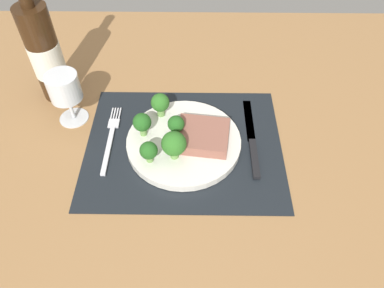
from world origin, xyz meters
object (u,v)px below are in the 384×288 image
object	(u,v)px
steak	(203,135)
knife	(252,142)
plate	(184,142)
fork	(111,138)
wine_glass	(65,90)
wine_bottle	(45,53)

from	to	relation	value
steak	knife	size ratio (longest dim) A/B	0.46
plate	fork	size ratio (longest dim) A/B	1.25
steak	fork	bearing A→B (deg)	176.51
steak	fork	size ratio (longest dim) A/B	0.55
steak	plate	bearing A→B (deg)	-176.84
plate	wine_glass	distance (cm)	27.39
fork	wine_bottle	size ratio (longest dim) A/B	0.63
wine_glass	fork	bearing A→B (deg)	-34.53
fork	wine_glass	xyz separation A→B (cm)	(-9.41, 6.48, 7.79)
fork	knife	distance (cm)	30.35
steak	fork	world-z (taller)	steak
steak	wine_bottle	bearing A→B (deg)	155.02
fork	wine_bottle	xyz separation A→B (cm)	(-14.97, 14.96, 10.99)
wine_bottle	wine_glass	distance (cm)	10.64
plate	wine_glass	xyz separation A→B (cm)	(-25.21, 7.90, 7.24)
fork	wine_glass	world-z (taller)	wine_glass
plate	wine_glass	bearing A→B (deg)	162.60
fork	wine_bottle	bearing A→B (deg)	132.21
steak	wine_bottle	world-z (taller)	wine_bottle
steak	fork	xyz separation A→B (cm)	(-19.73, 1.20, -2.56)
plate	wine_bottle	distance (cm)	36.38
knife	plate	bearing A→B (deg)	-177.00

